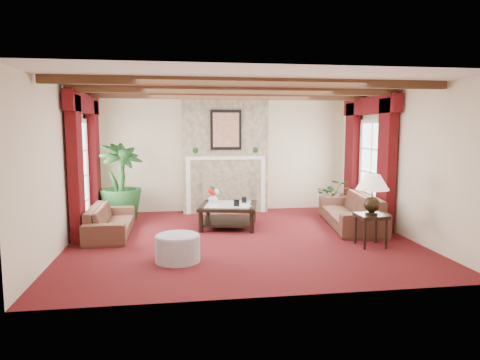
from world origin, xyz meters
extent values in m
plane|color=#460C12|center=(0.00, 0.00, 0.00)|extent=(6.00, 6.00, 0.00)
plane|color=white|center=(0.00, 0.00, 2.70)|extent=(6.00, 6.00, 0.00)
cube|color=beige|center=(0.00, 2.75, 1.35)|extent=(6.00, 0.02, 2.70)
cube|color=beige|center=(-3.00, 0.00, 1.35)|extent=(0.02, 5.50, 2.70)
cube|color=beige|center=(3.00, 0.00, 1.35)|extent=(0.02, 5.50, 2.70)
imported|color=#360E15|center=(-2.37, 0.61, 0.37)|extent=(1.88, 0.57, 0.73)
imported|color=#360E15|center=(2.35, 0.61, 0.44)|extent=(2.45, 1.30, 0.89)
imported|color=black|center=(-2.35, 1.95, 0.47)|extent=(2.50, 2.54, 0.93)
imported|color=black|center=(2.40, 1.77, 0.33)|extent=(1.09, 1.14, 0.65)
cylinder|color=#928B9E|center=(-1.13, -1.20, 0.20)|extent=(0.67, 0.67, 0.39)
imported|color=silver|center=(-0.40, 1.18, 0.56)|extent=(0.27, 0.27, 0.19)
imported|color=black|center=(0.08, 0.66, 0.59)|extent=(0.21, 0.12, 0.27)
camera|label=1|loc=(-1.11, -7.51, 1.99)|focal=32.00mm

